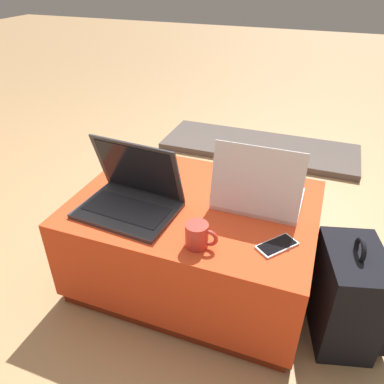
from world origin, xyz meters
TOP-DOWN VIEW (x-y plane):
  - ground_plane at (0.00, 0.00)m, footprint 14.00×14.00m
  - ottoman at (0.00, 0.00)m, footprint 0.94×0.68m
  - laptop_near at (-0.21, -0.12)m, footprint 0.37×0.29m
  - laptop_far at (0.23, 0.07)m, footprint 0.33×0.26m
  - cell_phone at (0.35, -0.16)m, footprint 0.14×0.15m
  - backpack at (0.62, -0.08)m, footprint 0.31×0.33m
  - coffee_mug at (0.10, -0.24)m, footprint 0.11×0.08m
  - fireplace_hearth at (0.00, 1.38)m, footprint 1.40×0.50m

SIDE VIEW (x-z plane):
  - ground_plane at x=0.00m, z-range 0.00..0.00m
  - fireplace_hearth at x=0.00m, z-range 0.00..0.04m
  - backpack at x=0.62m, z-range -0.04..0.41m
  - ottoman at x=0.00m, z-range 0.00..0.40m
  - cell_phone at x=0.35m, z-range 0.40..0.41m
  - coffee_mug at x=0.10m, z-range 0.40..0.48m
  - laptop_near at x=-0.21m, z-range 0.32..0.58m
  - laptop_far at x=0.23m, z-range 0.32..0.59m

